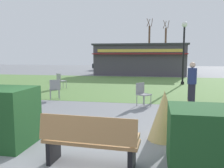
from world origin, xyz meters
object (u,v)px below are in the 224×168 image
Objects in this scene: cafe_chair_west at (142,92)px; tree_right_bg at (165,47)px; person_strolling at (192,84)px; cafe_chair_east at (55,88)px; parked_car_west_slot at (109,65)px; cafe_chair_center at (60,80)px; park_bench at (90,141)px; lamppost_far at (184,45)px; food_kiosk at (140,59)px; tree_left_bg at (149,46)px.

tree_right_bg is at bearing 86.34° from cafe_chair_west.
tree_right_bg is (-0.14, 26.66, 2.24)m from person_strolling.
cafe_chair_east is 0.13× the size of tree_right_bg.
tree_right_bg is at bearing 39.56° from parked_car_west_slot.
cafe_chair_center is 24.29m from tree_right_bg.
park_bench is 13.05m from lamppost_far.
tree_right_bg reaches higher than cafe_chair_west.
cafe_chair_west is at bearing -107.17° from lamppost_far.
parked_car_west_slot is 9.70m from tree_right_bg.
person_strolling is at bearing -93.10° from lamppost_far.
tree_right_bg is (7.23, 5.97, 2.46)m from parked_car_west_slot.
lamppost_far is (2.83, 12.56, 2.12)m from park_bench.
cafe_chair_center is at bearing -109.67° from food_kiosk.
lamppost_far is 19.78m from tree_right_bg.
tree_right_bg reaches higher than parked_car_west_slot.
tree_left_bg is (3.22, 26.47, 2.75)m from cafe_chair_east.
lamppost_far is at bearing 72.83° from cafe_chair_west.
cafe_chair_east and cafe_chair_center have the same top height.
lamppost_far is at bearing 25.42° from cafe_chair_center.
cafe_chair_center is 0.21× the size of parked_car_west_slot.
food_kiosk is 14.59m from person_strolling.
parked_car_west_slot is at bearing -129.00° from tree_left_bg.
person_strolling is 0.39× the size of parked_car_west_slot.
tree_left_bg reaches higher than food_kiosk.
tree_right_bg is (2.38, -0.02, -0.17)m from tree_left_bg.
food_kiosk is 12.82m from tree_right_bg.
park_bench is 6.19m from person_strolling.
cafe_chair_east is at bearing -101.06° from food_kiosk.
cafe_chair_west is 21.78m from parked_car_west_slot.
food_kiosk is (-0.53, 19.93, 1.04)m from park_bench.
tree_right_bg is (2.85, 12.40, 1.58)m from food_kiosk.
tree_right_bg is at bearing -0.48° from tree_left_bg.
parked_car_west_slot is 0.62× the size of tree_right_bg.
cafe_chair_east is at bearing -101.95° from tree_right_bg.
park_bench is 0.25× the size of tree_right_bg.
park_bench is at bearing -60.79° from cafe_chair_east.
person_strolling is at bearing -78.13° from food_kiosk.
park_bench is at bearing -88.46° from food_kiosk.
cafe_chair_center is (-4.98, 3.84, 0.00)m from cafe_chair_west.
food_kiosk reaches higher than park_bench.
parked_car_west_slot is at bearing 104.63° from cafe_chair_west.
parked_car_west_slot is at bearing -140.44° from tree_right_bg.
food_kiosk is at bearing 78.94° from cafe_chair_east.
parked_car_west_slot is (-5.50, 21.07, 0.12)m from cafe_chair_west.
cafe_chair_east is at bearing -113.15° from person_strolling.
cafe_chair_west is (0.59, 5.28, 0.05)m from park_bench.
park_bench is 0.40× the size of parked_car_west_slot.
cafe_chair_west is 0.21× the size of parked_car_west_slot.
cafe_chair_west is 6.29m from cafe_chair_center.
lamppost_far is 8.27m from cafe_chair_center.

